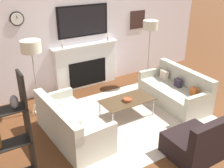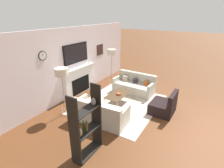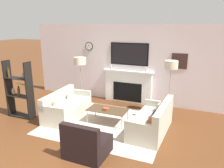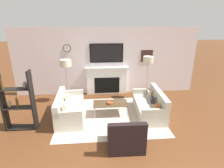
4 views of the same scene
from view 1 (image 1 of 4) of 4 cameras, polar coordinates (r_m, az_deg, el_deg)
The scene contains 9 objects.
fireplace_wall at distance 6.69m, azimuth -6.20°, elevation 9.47°, with size 7.46×0.28×2.70m.
area_rug at distance 5.58m, azimuth 3.61°, elevation -7.39°, with size 3.20×2.67×0.01m.
couch_left at distance 4.90m, azimuth -8.85°, elevation -8.84°, with size 0.88×1.73×0.76m.
couch_right at distance 6.20m, azimuth 13.55°, elevation -1.67°, with size 0.87×1.73×0.80m.
armchair at distance 4.65m, azimuth 17.75°, elevation -12.26°, with size 0.86×0.77×0.80m.
coffee_table at distance 5.46m, azimuth 3.31°, elevation -3.67°, with size 1.10×0.58×0.40m.
decorative_bowl at distance 5.39m, azimuth 3.43°, elevation -3.39°, with size 0.20×0.20×0.06m.
floor_lamp_left at distance 5.44m, azimuth -17.22°, elevation 7.61°, with size 0.41×0.41×1.62m.
floor_lamp_right at distance 6.80m, azimuth 8.36°, elevation 12.33°, with size 0.38×0.38×1.69m.
Camera 1 is at (-2.79, -0.67, 2.96)m, focal length 42.00 mm.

